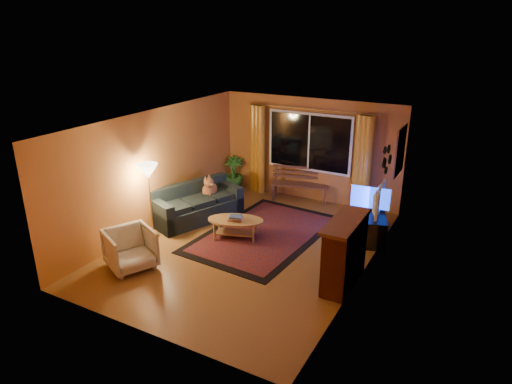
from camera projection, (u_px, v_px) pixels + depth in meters
The scene contains 22 objects.
floor at pixel (249, 247), 8.97m from camera, with size 4.50×6.00×0.02m, color brown.
ceiling at pixel (248, 120), 8.09m from camera, with size 4.50×6.00×0.02m, color white.
wall_back at pixel (310, 150), 11.01m from camera, with size 4.50×0.02×2.50m, color #C17336.
wall_left at pixel (155, 169), 9.55m from camera, with size 0.02×6.00×2.50m, color #C17336.
wall_right at pixel (367, 209), 7.52m from camera, with size 0.02×6.00×2.50m, color #C17336.
window at pixel (309, 142), 10.89m from camera, with size 2.00×0.02×1.30m, color black.
curtain_rod at pixel (310, 109), 10.57m from camera, with size 0.03×0.03×3.20m, color #BF8C3F.
curtain_left at pixel (258, 149), 11.55m from camera, with size 0.36×0.36×2.24m, color orange.
curtain_right at pixel (363, 164), 10.34m from camera, with size 0.36×0.36×2.24m, color orange.
bench at pixel (300, 193), 11.21m from camera, with size 1.39×0.41×0.42m, color #502C21.
potted_plant at pixel (234, 173), 11.94m from camera, with size 0.49×0.49×0.88m, color #235B1E.
sofa at pixel (197, 203), 10.07m from camera, with size 0.85×1.99×0.80m, color black.
dog at pixel (210, 186), 10.33m from camera, with size 0.34×0.47×0.51m, color #9C5E3D, non-canonical shape.
armchair at pixel (130, 247), 8.08m from camera, with size 0.78×0.73×0.80m, color beige.
floor_lamp at pixel (151, 201), 9.14m from camera, with size 0.26×0.26×1.56m, color #BF8C3F.
rug at pixel (264, 234), 9.50m from camera, with size 2.11×3.34×0.02m, color #7E1E02.
coffee_table at pixel (236, 229), 9.27m from camera, with size 1.14×1.14×0.41m, color #A57945.
tv_console at pixel (373, 224), 9.31m from camera, with size 0.44×1.33×0.55m, color black.
television at pixel (375, 199), 9.12m from camera, with size 0.98×0.13×0.56m, color black.
fireplace at pixel (345, 254), 7.53m from camera, with size 0.40×1.20×1.10m, color maroon.
mirror_cluster at pixel (387, 157), 8.42m from camera, with size 0.06×0.60×0.56m, color black, non-canonical shape.
painting at pixel (400, 151), 9.41m from camera, with size 0.04×0.76×0.96m, color #CA6121.
Camera 1 is at (3.97, -6.98, 4.15)m, focal length 32.00 mm.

